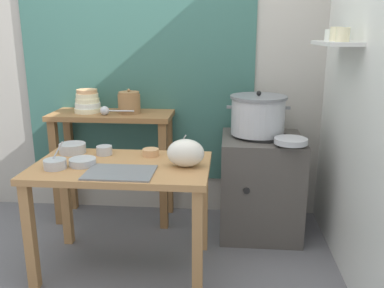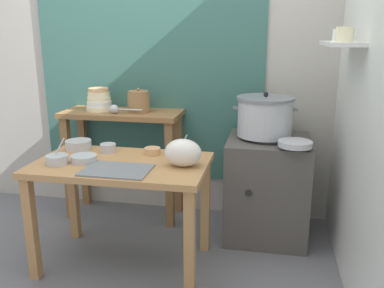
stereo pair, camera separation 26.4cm
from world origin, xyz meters
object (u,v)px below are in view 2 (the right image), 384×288
(plastic_bag, at_px, (183,153))
(prep_bowl_1, at_px, (152,151))
(prep_bowl_2, at_px, (57,159))
(bowl_stack_enamel, at_px, (99,100))
(prep_table, at_px, (122,178))
(ladle, at_px, (115,109))
(prep_bowl_4, at_px, (181,151))
(prep_bowl_0, at_px, (79,145))
(steamer_pot, at_px, (265,116))
(prep_bowl_5, at_px, (84,158))
(wide_pan, at_px, (295,144))
(back_shelf_table, at_px, (123,138))
(serving_tray, at_px, (117,170))
(prep_bowl_3, at_px, (108,148))
(stove_block, at_px, (267,187))
(clay_pot, at_px, (139,102))

(plastic_bag, bearing_deg, prep_bowl_1, 141.65)
(prep_bowl_2, bearing_deg, bowl_stack_enamel, 95.05)
(prep_table, relative_size, prep_bowl_1, 10.02)
(ladle, xyz_separation_m, prep_bowl_4, (0.62, -0.42, -0.19))
(bowl_stack_enamel, distance_m, ladle, 0.21)
(plastic_bag, relative_size, prep_bowl_0, 1.28)
(steamer_pot, distance_m, plastic_bag, 0.80)
(bowl_stack_enamel, distance_m, prep_bowl_5, 0.85)
(prep_table, distance_m, wide_pan, 1.16)
(ladle, height_order, prep_bowl_4, ladle)
(back_shelf_table, xyz_separation_m, serving_tray, (0.30, -0.91, 0.05))
(serving_tray, height_order, prep_bowl_2, prep_bowl_2)
(prep_bowl_5, bearing_deg, prep_bowl_4, 24.94)
(prep_table, xyz_separation_m, bowl_stack_enamel, (-0.45, 0.74, 0.37))
(prep_bowl_2, height_order, prep_bowl_5, prep_bowl_2)
(prep_bowl_4, height_order, prep_bowl_5, prep_bowl_4)
(back_shelf_table, height_order, prep_bowl_5, back_shelf_table)
(prep_table, bearing_deg, prep_bowl_3, 130.62)
(plastic_bag, bearing_deg, steamer_pot, 53.30)
(wide_pan, bearing_deg, ladle, 168.69)
(serving_tray, relative_size, prep_bowl_3, 3.76)
(prep_bowl_2, bearing_deg, plastic_bag, 7.93)
(bowl_stack_enamel, xyz_separation_m, prep_bowl_0, (0.06, -0.52, -0.23))
(prep_table, xyz_separation_m, ladle, (-0.28, 0.64, 0.33))
(plastic_bag, relative_size, prep_bowl_5, 1.39)
(back_shelf_table, bearing_deg, bowl_stack_enamel, 179.23)
(plastic_bag, height_order, wide_pan, plastic_bag)
(prep_table, relative_size, stove_block, 1.41)
(back_shelf_table, distance_m, prep_bowl_3, 0.55)
(clay_pot, bearing_deg, steamer_pot, -6.31)
(stove_block, xyz_separation_m, clay_pot, (-1.04, 0.13, 0.60))
(prep_table, height_order, prep_bowl_5, prep_bowl_5)
(clay_pot, distance_m, bowl_stack_enamel, 0.34)
(prep_table, bearing_deg, wide_pan, 18.51)
(wide_pan, xyz_separation_m, prep_bowl_2, (-1.47, -0.48, -0.05))
(plastic_bag, relative_size, wide_pan, 1.01)
(prep_bowl_5, bearing_deg, wide_pan, 17.21)
(stove_block, bearing_deg, prep_bowl_1, -151.77)
(prep_bowl_2, bearing_deg, prep_bowl_4, 25.39)
(prep_bowl_0, relative_size, prep_bowl_1, 1.63)
(back_shelf_table, relative_size, prep_bowl_0, 5.37)
(prep_bowl_4, bearing_deg, serving_tray, -127.85)
(prep_bowl_0, bearing_deg, prep_bowl_2, -87.05)
(prep_bowl_2, xyz_separation_m, prep_bowl_4, (0.72, 0.34, -0.01))
(bowl_stack_enamel, xyz_separation_m, prep_bowl_5, (0.22, -0.78, -0.24))
(stove_block, bearing_deg, plastic_bag, -129.85)
(prep_table, height_order, serving_tray, serving_tray)
(wide_pan, height_order, prep_bowl_0, wide_pan)
(prep_bowl_1, bearing_deg, clay_pot, 116.12)
(back_shelf_table, height_order, serving_tray, back_shelf_table)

